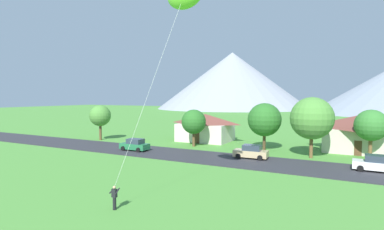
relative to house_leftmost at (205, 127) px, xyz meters
The scene contains 12 objects.
road_strip 15.77m from the house_leftmost, 57.30° to the right, with size 160.00×7.79×0.08m, color #2D2D33.
mountain_west_ridge 143.62m from the house_leftmost, 107.92° to the left, with size 95.03×95.03×35.68m, color #8E939E.
house_leftmost is the anchor object (origin of this frame).
house_left_center 23.49m from the house_leftmost, ahead, with size 9.54×8.61×5.11m.
tree_near_left 18.88m from the house_leftmost, 155.94° to the right, with size 3.75×3.75×6.25m.
tree_left_of_center 19.68m from the house_leftmost, 21.69° to the right, with size 5.36×5.36×7.74m.
tree_center 6.39m from the house_leftmost, 82.06° to the right, with size 3.82×3.82×5.78m.
tree_right_of_center 12.43m from the house_leftmost, 20.93° to the right, with size 4.82×4.82×6.86m.
tree_near_right 25.19m from the house_leftmost, ahead, with size 3.94×3.94×6.18m.
parked_car_green_west_end 14.50m from the house_leftmost, 109.62° to the right, with size 4.21×2.09×1.68m.
parked_car_white_mid_west 27.54m from the house_leftmost, 25.35° to the right, with size 4.23×2.14×1.68m.
parked_car_tan_mid_east 16.19m from the house_leftmost, 44.36° to the right, with size 4.27×2.21×1.68m.
Camera 1 is at (13.67, -4.52, 7.82)m, focal length 28.22 mm.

